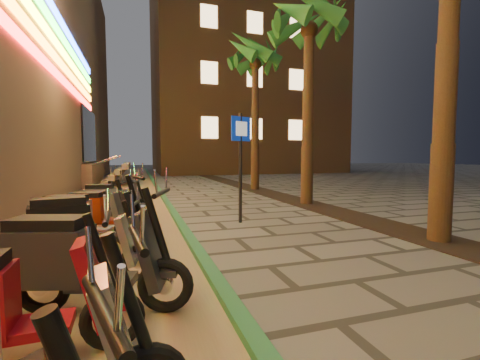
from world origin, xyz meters
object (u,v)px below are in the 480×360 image
object	(u,v)px
pedestrian_sign	(241,152)
scooter_6	(78,260)
scooter_9	(82,218)
scooter_7	(79,248)
scooter_12	(111,200)
scooter_10	(99,211)
scooter_8	(81,225)
scooter_11	(105,206)

from	to	relation	value
pedestrian_sign	scooter_6	bearing A→B (deg)	-151.62
scooter_6	scooter_9	size ratio (longest dim) A/B	1.08
scooter_7	scooter_12	world-z (taller)	scooter_12
scooter_7	scooter_10	world-z (taller)	scooter_10
scooter_6	scooter_10	size ratio (longest dim) A/B	1.13
scooter_8	scooter_10	world-z (taller)	scooter_8
scooter_12	scooter_9	bearing A→B (deg)	-85.28
scooter_6	scooter_8	distance (m)	1.76
scooter_10	scooter_12	bearing A→B (deg)	98.70
scooter_9	scooter_12	size ratio (longest dim) A/B	1.02
scooter_12	scooter_10	bearing A→B (deg)	-82.46
scooter_9	scooter_10	xyz separation A→B (m)	(0.18, 0.86, -0.03)
scooter_9	scooter_6	bearing A→B (deg)	-65.22
scooter_7	scooter_10	xyz separation A→B (m)	(-0.05, 2.66, 0.04)
scooter_10	scooter_7	bearing A→B (deg)	-76.77
scooter_10	scooter_6	bearing A→B (deg)	-74.93
pedestrian_sign	scooter_12	size ratio (longest dim) A/B	1.58
scooter_9	scooter_10	bearing A→B (deg)	95.31
pedestrian_sign	scooter_7	xyz separation A→B (m)	(-3.07, -2.96, -1.24)
scooter_6	scooter_11	xyz separation A→B (m)	(-0.14, 4.39, -0.10)
pedestrian_sign	scooter_10	xyz separation A→B (m)	(-3.12, -0.30, -1.20)
scooter_7	scooter_12	size ratio (longest dim) A/B	0.91
scooter_8	scooter_10	bearing A→B (deg)	74.13
scooter_7	scooter_9	size ratio (longest dim) A/B	0.88
pedestrian_sign	scooter_11	world-z (taller)	pedestrian_sign
scooter_8	scooter_9	size ratio (longest dim) A/B	1.10
scooter_7	scooter_11	world-z (taller)	scooter_11
scooter_6	scooter_12	bearing A→B (deg)	106.98
scooter_8	scooter_11	distance (m)	2.65
pedestrian_sign	scooter_6	size ratio (longest dim) A/B	1.43
scooter_8	scooter_11	xyz separation A→B (m)	(0.10, 2.64, -0.11)
scooter_6	scooter_11	world-z (taller)	scooter_6
pedestrian_sign	scooter_10	bearing A→B (deg)	161.65
pedestrian_sign	scooter_9	world-z (taller)	pedestrian_sign
scooter_7	scooter_11	size ratio (longest dim) A/B	0.99
pedestrian_sign	scooter_8	size ratio (longest dim) A/B	1.41
scooter_8	scooter_10	size ratio (longest dim) A/B	1.14
scooter_11	scooter_7	bearing A→B (deg)	-83.67
scooter_7	scooter_8	world-z (taller)	scooter_8
scooter_9	scooter_12	xyz separation A→B (m)	(0.28, 2.56, -0.02)
scooter_9	scooter_11	world-z (taller)	scooter_9
pedestrian_sign	scooter_12	xyz separation A→B (m)	(-3.02, 1.40, -1.19)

